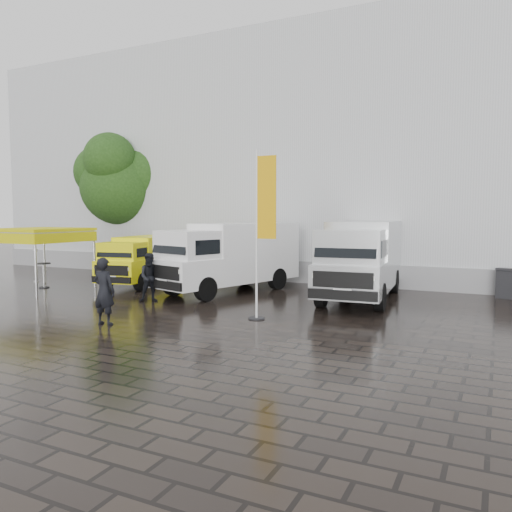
{
  "coord_description": "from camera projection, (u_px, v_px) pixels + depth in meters",
  "views": [
    {
      "loc": [
        7.53,
        -13.55,
        3.14
      ],
      "look_at": [
        -0.15,
        2.2,
        1.69
      ],
      "focal_mm": 35.0,
      "sensor_mm": 36.0,
      "label": 1
    }
  ],
  "objects": [
    {
      "name": "canopy_tent",
      "position": [
        38.0,
        232.0,
        20.83
      ],
      "size": [
        3.27,
        3.27,
        2.58
      ],
      "color": "silver",
      "rests_on": "ground"
    },
    {
      "name": "wheelie_bin",
      "position": [
        507.0,
        283.0,
        18.79
      ],
      "size": [
        0.81,
        0.81,
        1.13
      ],
      "primitive_type": "cube",
      "rotation": [
        0.0,
        0.0,
        -0.22
      ],
      "color": "black",
      "rests_on": "ground"
    },
    {
      "name": "person_tent",
      "position": [
        151.0,
        277.0,
        18.06
      ],
      "size": [
        1.08,
        1.05,
        1.76
      ],
      "primitive_type": "imported",
      "rotation": [
        0.0,
        0.0,
        0.66
      ],
      "color": "black",
      "rests_on": "ground"
    },
    {
      "name": "van_white",
      "position": [
        229.0,
        258.0,
        20.16
      ],
      "size": [
        3.95,
        6.77,
        2.79
      ],
      "primitive_type": null,
      "rotation": [
        0.0,
        0.0,
        -0.3
      ],
      "color": "white",
      "rests_on": "ground"
    },
    {
      "name": "van_yellow",
      "position": [
        141.0,
        261.0,
        22.18
      ],
      "size": [
        2.53,
        4.91,
        2.16
      ],
      "primitive_type": null,
      "rotation": [
        0.0,
        0.0,
        0.16
      ],
      "color": "#F4EF0C",
      "rests_on": "ground"
    },
    {
      "name": "tree",
      "position": [
        120.0,
        182.0,
        28.0
      ],
      "size": [
        4.34,
        4.35,
        7.79
      ],
      "color": "black",
      "rests_on": "ground"
    },
    {
      "name": "flagpole",
      "position": [
        262.0,
        225.0,
        14.76
      ],
      "size": [
        0.88,
        0.5,
        5.07
      ],
      "color": "black",
      "rests_on": "ground"
    },
    {
      "name": "exhibition_hall",
      "position": [
        395.0,
        165.0,
        28.64
      ],
      "size": [
        44.0,
        16.0,
        12.0
      ],
      "primitive_type": "cube",
      "color": "silver",
      "rests_on": "ground"
    },
    {
      "name": "person_front",
      "position": [
        104.0,
        291.0,
        14.22
      ],
      "size": [
        0.72,
        0.48,
        1.93
      ],
      "primitive_type": "imported",
      "rotation": [
        0.0,
        0.0,
        3.17
      ],
      "color": "black",
      "rests_on": "ground"
    },
    {
      "name": "cocktail_table",
      "position": [
        44.0,
        275.0,
        21.41
      ],
      "size": [
        0.6,
        0.6,
        1.07
      ],
      "primitive_type": "cylinder",
      "color": "black",
      "rests_on": "ground"
    },
    {
      "name": "van_silver",
      "position": [
        361.0,
        261.0,
        18.47
      ],
      "size": [
        2.73,
        6.82,
        2.89
      ],
      "primitive_type": null,
      "rotation": [
        0.0,
        0.0,
        0.08
      ],
      "color": "silver",
      "rests_on": "ground"
    },
    {
      "name": "ground",
      "position": [
        230.0,
        315.0,
        15.68
      ],
      "size": [
        120.0,
        120.0,
        0.0
      ],
      "primitive_type": "plane",
      "color": "black",
      "rests_on": "ground"
    },
    {
      "name": "hall_plinth",
      "position": [
        357.0,
        275.0,
        21.89
      ],
      "size": [
        44.0,
        0.15,
        1.0
      ],
      "primitive_type": "cube",
      "color": "gray",
      "rests_on": "ground"
    }
  ]
}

